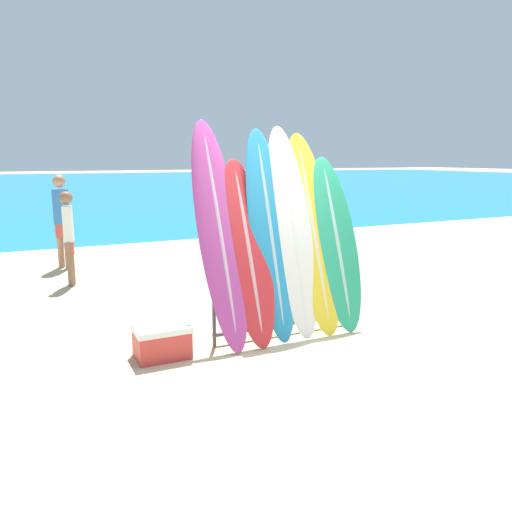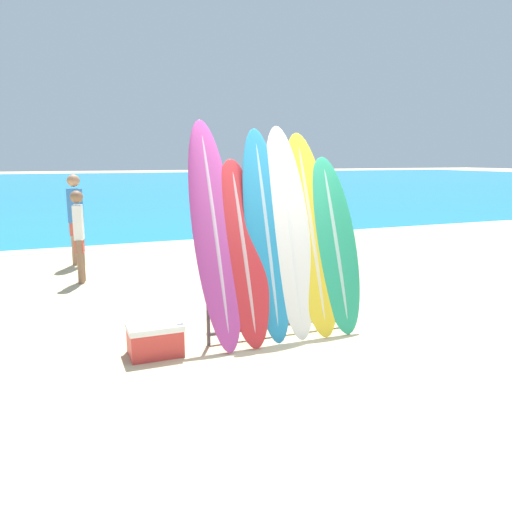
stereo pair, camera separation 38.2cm
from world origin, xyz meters
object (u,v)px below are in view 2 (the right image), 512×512
object	(u,v)px
person_mid_beach	(283,216)
surfboard_slot_1	(243,251)
surfboard_slot_3	(289,231)
surfboard_slot_5	(335,243)
surfboard_rack	(282,300)
person_near_water	(76,216)
person_far_right	(326,221)
surfboard_slot_0	(214,231)
surfboard_slot_2	(266,234)
person_far_left	(79,233)
surfboard_slot_4	(311,232)
cooler_box	(155,339)

from	to	relation	value
person_mid_beach	surfboard_slot_1	bearing A→B (deg)	131.67
surfboard_slot_3	surfboard_slot_5	distance (m)	0.61
surfboard_rack	person_near_water	size ratio (longest dim) A/B	1.04
surfboard_rack	person_far_right	world-z (taller)	person_far_right
surfboard_slot_0	person_mid_beach	size ratio (longest dim) A/B	1.64
surfboard_slot_2	surfboard_slot_5	xyz separation A→B (m)	(0.87, -0.05, -0.16)
surfboard_rack	person_far_left	world-z (taller)	person_far_left
surfboard_slot_0	surfboard_slot_3	world-z (taller)	surfboard_slot_0
surfboard_slot_2	surfboard_slot_4	world-z (taller)	surfboard_slot_2
surfboard_slot_2	surfboard_slot_4	xyz separation A→B (m)	(0.58, 0.01, -0.02)
surfboard_slot_0	surfboard_slot_5	bearing A→B (deg)	-3.90
person_near_water	cooler_box	size ratio (longest dim) A/B	3.10
surfboard_slot_5	person_far_left	bearing A→B (deg)	128.63
surfboard_slot_5	person_far_left	size ratio (longest dim) A/B	1.36
person_far_right	surfboard_slot_3	bearing A→B (deg)	-12.57
surfboard_rack	person_near_water	distance (m)	5.35
surfboard_slot_4	person_far_left	world-z (taller)	surfboard_slot_4
surfboard_slot_2	cooler_box	distance (m)	1.68
person_near_water	person_far_right	distance (m)	4.68
surfboard_slot_4	surfboard_slot_5	size ratio (longest dim) A/B	1.14
surfboard_slot_0	surfboard_slot_2	size ratio (longest dim) A/B	1.04
surfboard_slot_3	person_far_left	size ratio (longest dim) A/B	1.59
surfboard_slot_3	surfboard_slot_5	size ratio (longest dim) A/B	1.17
surfboard_slot_5	person_near_water	bearing A→B (deg)	119.30
surfboard_rack	surfboard_slot_0	size ratio (longest dim) A/B	0.73
person_mid_beach	cooler_box	distance (m)	5.84
surfboard_slot_1	surfboard_slot_3	xyz separation A→B (m)	(0.58, 0.05, 0.19)
surfboard_slot_0	surfboard_slot_2	xyz separation A→B (m)	(0.60, -0.05, -0.05)
person_far_right	surfboard_slot_2	bearing A→B (deg)	-16.64
surfboard_slot_1	person_mid_beach	distance (m)	5.13
person_far_right	surfboard_slot_4	bearing A→B (deg)	-8.05
surfboard_slot_2	surfboard_slot_1	bearing A→B (deg)	-171.67
surfboard_slot_5	person_far_right	xyz separation A→B (m)	(1.25, 2.41, -0.07)
surfboard_rack	surfboard_slot_3	bearing A→B (deg)	39.23
person_mid_beach	person_far_left	xyz separation A→B (m)	(-4.12, -1.02, 0.00)
surfboard_slot_5	person_near_water	distance (m)	5.58
surfboard_slot_4	person_far_left	xyz separation A→B (m)	(-2.45, 3.37, -0.34)
surfboard_slot_3	surfboard_slot_0	bearing A→B (deg)	176.72
surfboard_slot_1	surfboard_slot_5	size ratio (longest dim) A/B	0.99
surfboard_slot_1	surfboard_slot_0	bearing A→B (deg)	162.12
surfboard_slot_0	person_near_water	size ratio (longest dim) A/B	1.43
surfboard_slot_4	person_far_right	distance (m)	2.81
person_near_water	surfboard_slot_2	bearing A→B (deg)	-18.14
surfboard_slot_2	person_far_left	xyz separation A→B (m)	(-1.88, 3.39, -0.36)
person_far_left	surfboard_slot_3	bearing A→B (deg)	-136.97
person_near_water	surfboard_slot_5	bearing A→B (deg)	-10.00
surfboard_slot_2	surfboard_slot_4	bearing A→B (deg)	1.44
person_far_right	person_mid_beach	bearing A→B (deg)	-158.52
surfboard_rack	person_mid_beach	bearing A→B (deg)	65.09
person_near_water	person_far_right	size ratio (longest dim) A/B	0.98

